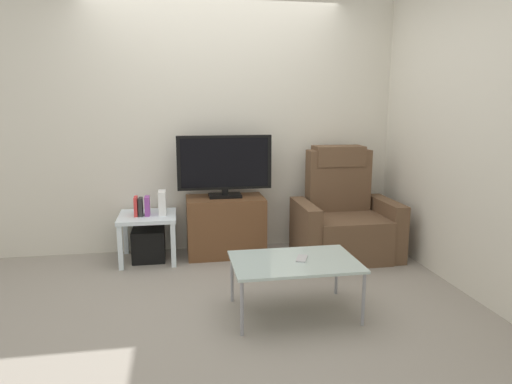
{
  "coord_description": "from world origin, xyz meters",
  "views": [
    {
      "loc": [
        -0.41,
        -3.59,
        1.51
      ],
      "look_at": [
        0.3,
        0.5,
        0.7
      ],
      "focal_mm": 32.19,
      "sensor_mm": 36.0,
      "label": 1
    }
  ],
  "objects_px": {
    "television": "(225,165)",
    "side_table": "(148,222)",
    "cell_phone": "(302,258)",
    "game_console": "(162,203)",
    "coffee_table": "(294,264)",
    "tv_stand": "(226,226)",
    "subwoofer_box": "(149,245)",
    "recliner_armchair": "(344,219)",
    "book_rightmost": "(147,206)",
    "book_leftmost": "(136,206)",
    "book_middle": "(141,207)"
  },
  "relations": [
    {
      "from": "tv_stand",
      "to": "coffee_table",
      "type": "height_order",
      "value": "tv_stand"
    },
    {
      "from": "game_console",
      "to": "book_middle",
      "type": "bearing_deg",
      "value": -171.55
    },
    {
      "from": "subwoofer_box",
      "to": "coffee_table",
      "type": "xyz_separation_m",
      "value": [
        1.1,
        -1.36,
        0.22
      ]
    },
    {
      "from": "recliner_armchair",
      "to": "book_middle",
      "type": "relative_size",
      "value": 6.38
    },
    {
      "from": "game_console",
      "to": "coffee_table",
      "type": "xyz_separation_m",
      "value": [
        0.96,
        -1.37,
        -0.19
      ]
    },
    {
      "from": "subwoofer_box",
      "to": "book_leftmost",
      "type": "bearing_deg",
      "value": -168.69
    },
    {
      "from": "book_middle",
      "to": "cell_phone",
      "type": "height_order",
      "value": "book_middle"
    },
    {
      "from": "recliner_armchair",
      "to": "book_rightmost",
      "type": "relative_size",
      "value": 5.96
    },
    {
      "from": "book_rightmost",
      "to": "book_leftmost",
      "type": "bearing_deg",
      "value": 180.0
    },
    {
      "from": "tv_stand",
      "to": "book_middle",
      "type": "distance_m",
      "value": 0.85
    },
    {
      "from": "television",
      "to": "cell_phone",
      "type": "height_order",
      "value": "television"
    },
    {
      "from": "television",
      "to": "book_middle",
      "type": "relative_size",
      "value": 5.49
    },
    {
      "from": "side_table",
      "to": "book_leftmost",
      "type": "distance_m",
      "value": 0.19
    },
    {
      "from": "book_leftmost",
      "to": "coffee_table",
      "type": "relative_size",
      "value": 0.2
    },
    {
      "from": "subwoofer_box",
      "to": "book_middle",
      "type": "xyz_separation_m",
      "value": [
        -0.06,
        -0.02,
        0.38
      ]
    },
    {
      "from": "recliner_armchair",
      "to": "side_table",
      "type": "distance_m",
      "value": 1.93
    },
    {
      "from": "cell_phone",
      "to": "game_console",
      "type": "bearing_deg",
      "value": 149.73
    },
    {
      "from": "tv_stand",
      "to": "subwoofer_box",
      "type": "xyz_separation_m",
      "value": [
        -0.76,
        -0.04,
        -0.14
      ]
    },
    {
      "from": "television",
      "to": "side_table",
      "type": "distance_m",
      "value": 0.93
    },
    {
      "from": "book_middle",
      "to": "game_console",
      "type": "xyz_separation_m",
      "value": [
        0.2,
        0.03,
        0.03
      ]
    },
    {
      "from": "tv_stand",
      "to": "game_console",
      "type": "bearing_deg",
      "value": -176.87
    },
    {
      "from": "book_rightmost",
      "to": "coffee_table",
      "type": "height_order",
      "value": "book_rightmost"
    },
    {
      "from": "television",
      "to": "book_middle",
      "type": "distance_m",
      "value": 0.9
    },
    {
      "from": "side_table",
      "to": "book_rightmost",
      "type": "relative_size",
      "value": 2.98
    },
    {
      "from": "coffee_table",
      "to": "television",
      "type": "bearing_deg",
      "value": 103.66
    },
    {
      "from": "television",
      "to": "cell_phone",
      "type": "distance_m",
      "value": 1.55
    },
    {
      "from": "side_table",
      "to": "book_rightmost",
      "type": "distance_m",
      "value": 0.16
    },
    {
      "from": "cell_phone",
      "to": "coffee_table",
      "type": "bearing_deg",
      "value": -141.63
    },
    {
      "from": "book_middle",
      "to": "cell_phone",
      "type": "relative_size",
      "value": 1.13
    },
    {
      "from": "tv_stand",
      "to": "cell_phone",
      "type": "distance_m",
      "value": 1.45
    },
    {
      "from": "television",
      "to": "book_leftmost",
      "type": "bearing_deg",
      "value": -174.52
    },
    {
      "from": "game_console",
      "to": "cell_phone",
      "type": "distance_m",
      "value": 1.7
    },
    {
      "from": "television",
      "to": "recliner_armchair",
      "type": "relative_size",
      "value": 0.86
    },
    {
      "from": "subwoofer_box",
      "to": "book_leftmost",
      "type": "distance_m",
      "value": 0.4
    },
    {
      "from": "subwoofer_box",
      "to": "book_middle",
      "type": "relative_size",
      "value": 1.82
    },
    {
      "from": "tv_stand",
      "to": "coffee_table",
      "type": "bearing_deg",
      "value": -76.16
    },
    {
      "from": "side_table",
      "to": "book_middle",
      "type": "distance_m",
      "value": 0.17
    },
    {
      "from": "side_table",
      "to": "cell_phone",
      "type": "bearing_deg",
      "value": -49.1
    },
    {
      "from": "tv_stand",
      "to": "recliner_armchair",
      "type": "xyz_separation_m",
      "value": [
        1.16,
        -0.21,
        0.08
      ]
    },
    {
      "from": "recliner_armchair",
      "to": "cell_phone",
      "type": "xyz_separation_m",
      "value": [
        -0.76,
        -1.17,
        0.03
      ]
    },
    {
      "from": "recliner_armchair",
      "to": "book_rightmost",
      "type": "distance_m",
      "value": 1.93
    },
    {
      "from": "book_rightmost",
      "to": "game_console",
      "type": "height_order",
      "value": "game_console"
    },
    {
      "from": "recliner_armchair",
      "to": "side_table",
      "type": "bearing_deg",
      "value": 170.53
    },
    {
      "from": "side_table",
      "to": "book_middle",
      "type": "xyz_separation_m",
      "value": [
        -0.06,
        -0.02,
        0.16
      ]
    },
    {
      "from": "television",
      "to": "recliner_armchair",
      "type": "bearing_deg",
      "value": -11.26
    },
    {
      "from": "book_rightmost",
      "to": "side_table",
      "type": "bearing_deg",
      "value": 102.87
    },
    {
      "from": "television",
      "to": "book_rightmost",
      "type": "height_order",
      "value": "television"
    },
    {
      "from": "subwoofer_box",
      "to": "book_rightmost",
      "type": "height_order",
      "value": "book_rightmost"
    },
    {
      "from": "television",
      "to": "cell_phone",
      "type": "bearing_deg",
      "value": -73.92
    },
    {
      "from": "recliner_armchair",
      "to": "game_console",
      "type": "bearing_deg",
      "value": 169.8
    }
  ]
}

